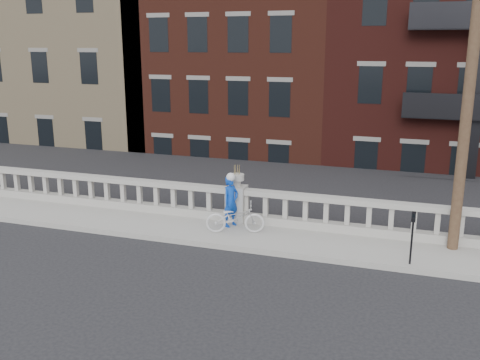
% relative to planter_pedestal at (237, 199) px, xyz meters
% --- Properties ---
extents(ground, '(120.00, 120.00, 0.00)m').
position_rel_planter_pedestal_xyz_m(ground, '(0.00, -3.95, -0.83)').
color(ground, black).
rests_on(ground, ground).
extents(sidewalk, '(32.00, 2.20, 0.15)m').
position_rel_planter_pedestal_xyz_m(sidewalk, '(0.00, -0.95, -0.76)').
color(sidewalk, '#9C9991').
rests_on(sidewalk, ground).
extents(balustrade, '(28.00, 0.34, 1.03)m').
position_rel_planter_pedestal_xyz_m(balustrade, '(0.00, 0.00, -0.19)').
color(balustrade, '#9C9991').
rests_on(balustrade, sidewalk).
extents(planter_pedestal, '(0.55, 0.55, 1.76)m').
position_rel_planter_pedestal_xyz_m(planter_pedestal, '(0.00, 0.00, 0.00)').
color(planter_pedestal, '#9C9991').
rests_on(planter_pedestal, sidewalk).
extents(lower_level, '(80.00, 44.00, 20.80)m').
position_rel_planter_pedestal_xyz_m(lower_level, '(0.56, 19.09, 1.80)').
color(lower_level, '#605E59').
rests_on(lower_level, ground).
extents(utility_pole, '(1.60, 0.28, 10.00)m').
position_rel_planter_pedestal_xyz_m(utility_pole, '(6.20, -0.35, 4.41)').
color(utility_pole, '#422D1E').
rests_on(utility_pole, sidewalk).
extents(parking_meter_b, '(0.10, 0.09, 1.36)m').
position_rel_planter_pedestal_xyz_m(parking_meter_b, '(5.14, -1.80, 0.17)').
color(parking_meter_b, black).
rests_on(parking_meter_b, sidewalk).
extents(bicycle, '(1.79, 1.08, 0.89)m').
position_rel_planter_pedestal_xyz_m(bicycle, '(0.29, -1.01, -0.24)').
color(bicycle, silver).
rests_on(bicycle, sidewalk).
extents(cyclist, '(0.56, 0.66, 1.52)m').
position_rel_planter_pedestal_xyz_m(cyclist, '(-0.02, -0.52, 0.08)').
color(cyclist, '#0B3CB0').
rests_on(cyclist, sidewalk).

